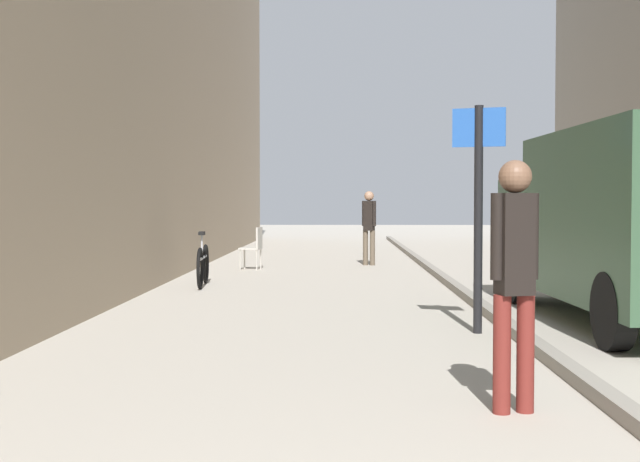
# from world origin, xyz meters

# --- Properties ---
(ground_plane) EXTENTS (80.00, 80.00, 0.00)m
(ground_plane) POSITION_xyz_m (0.00, 12.00, 0.00)
(ground_plane) COLOR #A8A093
(kerb_strip) EXTENTS (0.16, 40.00, 0.12)m
(kerb_strip) POSITION_xyz_m (1.58, 12.00, 0.06)
(kerb_strip) COLOR gray
(kerb_strip) RESTS_ON ground_plane
(pedestrian_main_foreground) EXTENTS (0.35, 0.25, 1.80)m
(pedestrian_main_foreground) POSITION_xyz_m (0.85, 4.52, 1.04)
(pedestrian_main_foreground) COLOR maroon
(pedestrian_main_foreground) RESTS_ON ground_plane
(pedestrian_mid_block) EXTENTS (0.33, 0.26, 1.75)m
(pedestrian_mid_block) POSITION_xyz_m (0.31, 18.22, 1.01)
(pedestrian_mid_block) COLOR brown
(pedestrian_mid_block) RESTS_ON ground_plane
(delivery_van) EXTENTS (2.27, 5.61, 2.35)m
(delivery_van) POSITION_xyz_m (3.26, 8.98, 1.27)
(delivery_van) COLOR #335138
(delivery_van) RESTS_ON ground_plane
(street_sign_post) EXTENTS (0.58, 0.20, 2.60)m
(street_sign_post) POSITION_xyz_m (1.19, 8.11, 1.55)
(street_sign_post) COLOR black
(street_sign_post) RESTS_ON ground_plane
(bicycle_leaning) EXTENTS (0.18, 1.77, 0.98)m
(bicycle_leaning) POSITION_xyz_m (-2.83, 13.29, 0.38)
(bicycle_leaning) COLOR black
(bicycle_leaning) RESTS_ON ground_plane
(cafe_chair_near_window) EXTENTS (0.50, 0.50, 0.94)m
(cafe_chair_near_window) POSITION_xyz_m (-2.28, 16.89, 0.55)
(cafe_chair_near_window) COLOR #B7B2A8
(cafe_chair_near_window) RESTS_ON ground_plane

